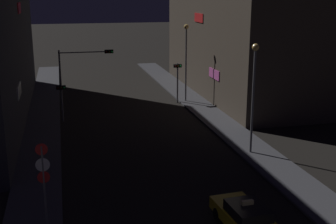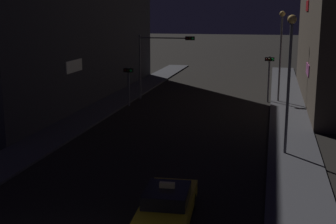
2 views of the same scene
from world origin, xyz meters
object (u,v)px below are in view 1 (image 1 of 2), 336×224
object	(u,v)px
traffic_light_right_kerb	(178,75)
street_lamp_far_block	(186,51)
sign_pole_left	(44,177)
taxi	(246,218)
traffic_light_overhead	(81,67)
street_lamp_near_block	(254,83)
traffic_light_left_kerb	(61,95)

from	to	relation	value
traffic_light_right_kerb	street_lamp_far_block	xyz separation A→B (m)	(0.87, 0.09, 2.29)
sign_pole_left	traffic_light_right_kerb	bearing A→B (deg)	61.46
taxi	street_lamp_far_block	xyz separation A→B (m)	(4.14, 24.93, 4.39)
taxi	sign_pole_left	world-z (taller)	sign_pole_left
traffic_light_overhead	street_lamp_near_block	distance (m)	17.99
taxi	traffic_light_left_kerb	size ratio (longest dim) A/B	1.41
taxi	sign_pole_left	distance (m)	9.44
taxi	street_lamp_near_block	xyz separation A→B (m)	(4.42, 9.55, 4.24)
traffic_light_right_kerb	sign_pole_left	bearing A→B (deg)	-118.54
taxi	sign_pole_left	xyz separation A→B (m)	(-8.93, 2.42, 1.90)
traffic_light_left_kerb	traffic_light_right_kerb	distance (m)	12.02
traffic_light_left_kerb	sign_pole_left	xyz separation A→B (m)	(-0.95, -18.23, 0.28)
sign_pole_left	street_lamp_near_block	size ratio (longest dim) A/B	0.55
taxi	street_lamp_far_block	bearing A→B (deg)	80.56
traffic_light_overhead	traffic_light_left_kerb	distance (m)	4.30
sign_pole_left	street_lamp_far_block	size ratio (longest dim) A/B	0.54
traffic_light_left_kerb	sign_pole_left	world-z (taller)	sign_pole_left
street_lamp_near_block	traffic_light_right_kerb	bearing A→B (deg)	94.31
traffic_light_overhead	sign_pole_left	distance (m)	21.91
traffic_light_right_kerb	sign_pole_left	size ratio (longest dim) A/B	0.97
taxi	sign_pole_left	bearing A→B (deg)	164.84
traffic_light_overhead	sign_pole_left	size ratio (longest dim) A/B	1.39
traffic_light_overhead	street_lamp_near_block	world-z (taller)	street_lamp_near_block
taxi	sign_pole_left	size ratio (longest dim) A/B	1.11
taxi	traffic_light_overhead	world-z (taller)	traffic_light_overhead
traffic_light_overhead	street_lamp_near_block	size ratio (longest dim) A/B	0.77
traffic_light_overhead	sign_pole_left	xyz separation A→B (m)	(-2.80, -21.68, -1.49)
sign_pole_left	street_lamp_far_block	distance (m)	26.15
traffic_light_left_kerb	street_lamp_near_block	xyz separation A→B (m)	(12.40, -11.10, 2.63)
traffic_light_left_kerb	traffic_light_right_kerb	bearing A→B (deg)	20.46
street_lamp_near_block	taxi	bearing A→B (deg)	-114.85
traffic_light_right_kerb	sign_pole_left	xyz separation A→B (m)	(-12.20, -22.43, -0.20)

